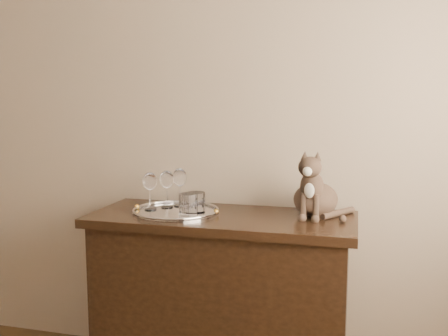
# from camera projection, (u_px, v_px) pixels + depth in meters

# --- Properties ---
(wall_back) EXTENTS (4.00, 0.10, 2.70)m
(wall_back) POSITION_uv_depth(u_px,v_px,m) (128.00, 104.00, 2.65)
(wall_back) COLOR tan
(wall_back) RESTS_ON ground
(sideboard) EXTENTS (1.20, 0.50, 0.85)m
(sideboard) POSITION_uv_depth(u_px,v_px,m) (222.00, 304.00, 2.32)
(sideboard) COLOR black
(sideboard) RESTS_ON ground
(tray) EXTENTS (0.40, 0.40, 0.01)m
(tray) POSITION_uv_depth(u_px,v_px,m) (176.00, 212.00, 2.31)
(tray) COLOR silver
(tray) RESTS_ON sideboard
(wine_glass_a) EXTENTS (0.07, 0.07, 0.18)m
(wine_glass_a) POSITION_uv_depth(u_px,v_px,m) (167.00, 189.00, 2.38)
(wine_glass_a) COLOR silver
(wine_glass_a) RESTS_ON tray
(wine_glass_b) EXTENTS (0.07, 0.07, 0.18)m
(wine_glass_b) POSITION_uv_depth(u_px,v_px,m) (180.00, 187.00, 2.41)
(wine_glass_b) COLOR white
(wine_glass_b) RESTS_ON tray
(wine_glass_c) EXTENTS (0.07, 0.07, 0.18)m
(wine_glass_c) POSITION_uv_depth(u_px,v_px,m) (150.00, 191.00, 2.33)
(wine_glass_c) COLOR white
(wine_glass_c) RESTS_ON tray
(tumbler_a) EXTENTS (0.08, 0.08, 0.10)m
(tumbler_a) POSITION_uv_depth(u_px,v_px,m) (188.00, 204.00, 2.23)
(tumbler_a) COLOR white
(tumbler_a) RESTS_ON tray
(tumbler_c) EXTENTS (0.08, 0.08, 0.09)m
(tumbler_c) POSITION_uv_depth(u_px,v_px,m) (196.00, 203.00, 2.27)
(tumbler_c) COLOR white
(tumbler_c) RESTS_ON tray
(cat) EXTENTS (0.34, 0.33, 0.30)m
(cat) POSITION_uv_depth(u_px,v_px,m) (316.00, 183.00, 2.23)
(cat) COLOR #49372B
(cat) RESTS_ON sideboard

